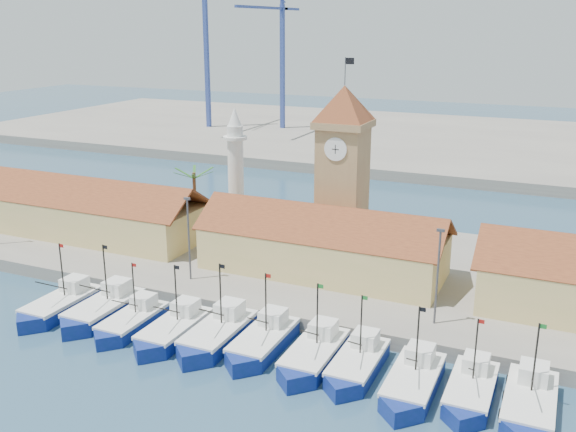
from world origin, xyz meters
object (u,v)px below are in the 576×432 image
at_px(clock_tower, 343,167).
at_px(minaret, 236,171).
at_px(boat_0, 59,306).
at_px(boat_5, 262,343).

bearing_deg(clock_tower, minaret, 172.39).
relative_size(clock_tower, minaret, 1.39).
xyz_separation_m(boat_0, clock_tower, (21.07, 23.96, 11.19)).
bearing_deg(minaret, boat_5, -57.44).
bearing_deg(minaret, clock_tower, -7.61).
relative_size(boat_0, clock_tower, 0.44).
height_order(clock_tower, minaret, clock_tower).
relative_size(boat_5, minaret, 0.60).
xyz_separation_m(boat_5, clock_tower, (-0.71, 22.59, 11.19)).
relative_size(boat_5, clock_tower, 0.43).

